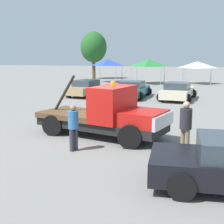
{
  "coord_description": "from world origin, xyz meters",
  "views": [
    {
      "loc": [
        3.97,
        -12.15,
        3.37
      ],
      "look_at": [
        0.5,
        0.0,
        1.05
      ],
      "focal_mm": 50.0,
      "sensor_mm": 36.0,
      "label": 1
    }
  ],
  "objects_px": {
    "person_at_hood": "(73,124)",
    "parked_car_tan": "(87,88)",
    "canopy_tent_blue": "(107,62)",
    "parked_car_cream": "(178,91)",
    "person_near_truck": "(186,124)",
    "canopy_tent_white": "(197,65)",
    "tow_truck": "(107,115)",
    "tree_right": "(94,47)",
    "parked_car_teal": "(132,89)",
    "canopy_tent_green": "(148,63)"
  },
  "relations": [
    {
      "from": "person_near_truck",
      "to": "parked_car_teal",
      "type": "relative_size",
      "value": 0.38
    },
    {
      "from": "person_near_truck",
      "to": "canopy_tent_blue",
      "type": "xyz_separation_m",
      "value": [
        -10.87,
        26.85,
        1.4
      ]
    },
    {
      "from": "person_near_truck",
      "to": "canopy_tent_white",
      "type": "distance_m",
      "value": 27.45
    },
    {
      "from": "person_at_hood",
      "to": "parked_car_tan",
      "type": "xyz_separation_m",
      "value": [
        -4.86,
        14.43,
        -0.31
      ]
    },
    {
      "from": "canopy_tent_green",
      "to": "canopy_tent_white",
      "type": "relative_size",
      "value": 1.09
    },
    {
      "from": "person_at_hood",
      "to": "canopy_tent_blue",
      "type": "bearing_deg",
      "value": -52.35
    },
    {
      "from": "person_near_truck",
      "to": "parked_car_tan",
      "type": "height_order",
      "value": "person_near_truck"
    },
    {
      "from": "person_at_hood",
      "to": "parked_car_tan",
      "type": "bearing_deg",
      "value": -48.08
    },
    {
      "from": "parked_car_cream",
      "to": "tree_right",
      "type": "distance_m",
      "value": 22.75
    },
    {
      "from": "canopy_tent_blue",
      "to": "tree_right",
      "type": "xyz_separation_m",
      "value": [
        -3.44,
        4.73,
        1.95
      ]
    },
    {
      "from": "person_at_hood",
      "to": "canopy_tent_green",
      "type": "distance_m",
      "value": 26.97
    },
    {
      "from": "canopy_tent_blue",
      "to": "person_near_truck",
      "type": "bearing_deg",
      "value": -67.96
    },
    {
      "from": "parked_car_cream",
      "to": "canopy_tent_blue",
      "type": "distance_m",
      "value": 16.68
    },
    {
      "from": "parked_car_cream",
      "to": "parked_car_teal",
      "type": "bearing_deg",
      "value": 89.8
    },
    {
      "from": "parked_car_tan",
      "to": "parked_car_teal",
      "type": "xyz_separation_m",
      "value": [
        3.88,
        -0.05,
        0.0
      ]
    },
    {
      "from": "canopy_tent_green",
      "to": "parked_car_teal",
      "type": "bearing_deg",
      "value": -86.24
    },
    {
      "from": "person_near_truck",
      "to": "parked_car_cream",
      "type": "bearing_deg",
      "value": 53.11
    },
    {
      "from": "person_near_truck",
      "to": "canopy_tent_green",
      "type": "relative_size",
      "value": 0.52
    },
    {
      "from": "canopy_tent_green",
      "to": "tree_right",
      "type": "xyz_separation_m",
      "value": [
        -8.68,
        5.42,
        1.97
      ]
    },
    {
      "from": "person_at_hood",
      "to": "parked_car_teal",
      "type": "distance_m",
      "value": 14.42
    },
    {
      "from": "person_at_hood",
      "to": "person_near_truck",
      "type": "bearing_deg",
      "value": -146.36
    },
    {
      "from": "parked_car_teal",
      "to": "tree_right",
      "type": "distance_m",
      "value": 20.61
    },
    {
      "from": "tree_right",
      "to": "canopy_tent_green",
      "type": "bearing_deg",
      "value": -31.96
    },
    {
      "from": "canopy_tent_blue",
      "to": "parked_car_cream",
      "type": "bearing_deg",
      "value": -54.52
    },
    {
      "from": "person_near_truck",
      "to": "parked_car_teal",
      "type": "height_order",
      "value": "person_near_truck"
    },
    {
      "from": "tree_right",
      "to": "parked_car_teal",
      "type": "bearing_deg",
      "value": -62.03
    },
    {
      "from": "tow_truck",
      "to": "parked_car_cream",
      "type": "height_order",
      "value": "tow_truck"
    },
    {
      "from": "tree_right",
      "to": "canopy_tent_white",
      "type": "bearing_deg",
      "value": -16.27
    },
    {
      "from": "parked_car_cream",
      "to": "person_at_hood",
      "type": "bearing_deg",
      "value": 174.77
    },
    {
      "from": "parked_car_tan",
      "to": "canopy_tent_white",
      "type": "distance_m",
      "value": 16.25
    },
    {
      "from": "parked_car_tan",
      "to": "canopy_tent_green",
      "type": "height_order",
      "value": "canopy_tent_green"
    },
    {
      "from": "parked_car_teal",
      "to": "canopy_tent_white",
      "type": "relative_size",
      "value": 1.51
    },
    {
      "from": "tree_right",
      "to": "canopy_tent_blue",
      "type": "bearing_deg",
      "value": -53.96
    },
    {
      "from": "person_near_truck",
      "to": "person_at_hood",
      "type": "bearing_deg",
      "value": 148.11
    },
    {
      "from": "parked_car_teal",
      "to": "canopy_tent_white",
      "type": "xyz_separation_m",
      "value": [
        4.74,
        13.74,
        1.59
      ]
    },
    {
      "from": "parked_car_cream",
      "to": "canopy_tent_white",
      "type": "distance_m",
      "value": 14.22
    },
    {
      "from": "person_near_truck",
      "to": "canopy_tent_green",
      "type": "distance_m",
      "value": 26.8
    },
    {
      "from": "person_at_hood",
      "to": "tree_right",
      "type": "distance_m",
      "value": 34.12
    },
    {
      "from": "tow_truck",
      "to": "person_at_hood",
      "type": "distance_m",
      "value": 2.22
    },
    {
      "from": "parked_car_teal",
      "to": "parked_car_tan",
      "type": "bearing_deg",
      "value": 90.73
    },
    {
      "from": "canopy_tent_white",
      "to": "parked_car_teal",
      "type": "bearing_deg",
      "value": -109.02
    },
    {
      "from": "parked_car_tan",
      "to": "tow_truck",
      "type": "bearing_deg",
      "value": -146.82
    },
    {
      "from": "parked_car_teal",
      "to": "canopy_tent_green",
      "type": "height_order",
      "value": "canopy_tent_green"
    },
    {
      "from": "tow_truck",
      "to": "canopy_tent_blue",
      "type": "height_order",
      "value": "canopy_tent_blue"
    },
    {
      "from": "tree_right",
      "to": "person_at_hood",
      "type": "bearing_deg",
      "value": -72.0
    },
    {
      "from": "canopy_tent_white",
      "to": "tow_truck",
      "type": "bearing_deg",
      "value": -96.89
    },
    {
      "from": "person_near_truck",
      "to": "parked_car_tan",
      "type": "bearing_deg",
      "value": 80.08
    },
    {
      "from": "canopy_tent_blue",
      "to": "parked_car_teal",
      "type": "bearing_deg",
      "value": -65.29
    },
    {
      "from": "parked_car_teal",
      "to": "canopy_tent_blue",
      "type": "bearing_deg",
      "value": 26.24
    },
    {
      "from": "person_near_truck",
      "to": "parked_car_cream",
      "type": "relative_size",
      "value": 0.39
    }
  ]
}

